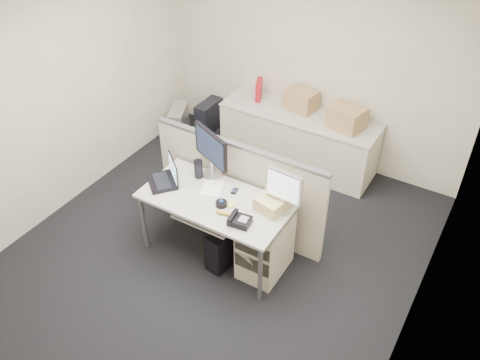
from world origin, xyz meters
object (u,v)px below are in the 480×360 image
Objects in this scene: desk at (216,204)px; desk_phone at (240,221)px; laptop at (161,172)px; monitor_main at (211,154)px.

desk is 7.51× the size of desk_phone.
desk is 4.24× the size of laptop.
desk_phone reaches higher than desk.
laptop is at bearing -174.68° from desk.
laptop is at bearing 165.77° from desk_phone.
monitor_main reaches higher than laptop.
monitor_main is (-0.25, 0.32, 0.33)m from desk.
laptop reaches higher than desk.
monitor_main is 1.51× the size of laptop.
desk is 2.82× the size of monitor_main.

